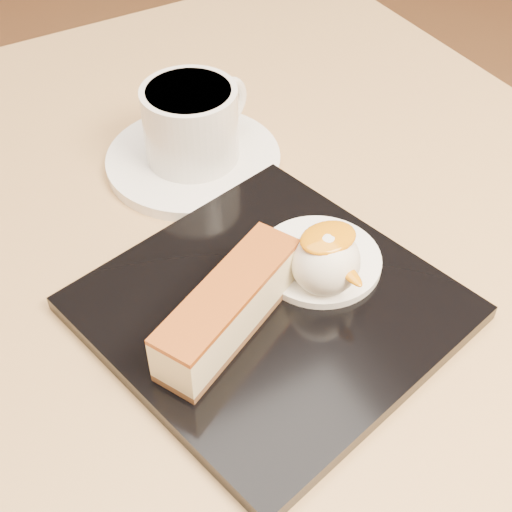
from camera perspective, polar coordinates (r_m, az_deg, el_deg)
table at (r=0.65m, az=-5.31°, el=-10.93°), size 0.80×0.80×0.72m
dessert_plate at (r=0.50m, az=1.17°, el=-4.20°), size 0.26×0.26×0.01m
cheesecake at (r=0.46m, az=-2.18°, el=-4.15°), size 0.13×0.08×0.04m
cream_smear at (r=0.52m, az=5.07°, el=-0.32°), size 0.09×0.09×0.01m
ice_cream_scoop at (r=0.49m, az=5.56°, el=-0.42°), size 0.05×0.05×0.05m
mango_sauce at (r=0.47m, az=5.79°, el=1.46°), size 0.04×0.03×0.01m
mint_sprig at (r=0.52m, az=0.84°, el=0.56°), size 0.04×0.03×0.00m
saucer at (r=0.62m, az=-5.02°, el=7.66°), size 0.15×0.15×0.01m
coffee_cup at (r=0.60m, az=-5.11°, el=10.66°), size 0.10×0.08×0.06m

